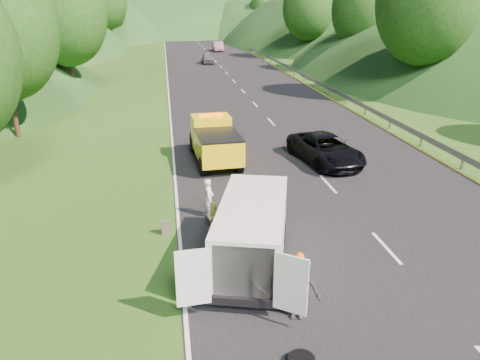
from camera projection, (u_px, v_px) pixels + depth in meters
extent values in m
plane|color=#38661E|center=(286.00, 228.00, 17.24)|extent=(320.00, 320.00, 0.00)
cube|color=black|center=(227.00, 73.00, 54.59)|extent=(14.00, 200.00, 0.02)
cube|color=gray|center=(266.00, 60.00, 67.19)|extent=(0.06, 140.00, 1.52)
cylinder|color=black|center=(194.00, 145.00, 25.70)|extent=(0.38, 0.94, 0.92)
cylinder|color=black|center=(225.00, 143.00, 26.06)|extent=(0.38, 0.94, 0.92)
cylinder|color=black|center=(203.00, 166.00, 22.33)|extent=(0.38, 0.94, 0.92)
cylinder|color=black|center=(239.00, 164.00, 22.69)|extent=(0.38, 0.94, 0.92)
cube|color=yellow|center=(211.00, 132.00, 24.85)|extent=(2.08, 1.60, 1.75)
cube|color=yellow|center=(218.00, 147.00, 23.04)|extent=(2.23, 3.26, 1.20)
cube|color=black|center=(218.00, 134.00, 22.81)|extent=(2.23, 3.26, 0.09)
cube|color=black|center=(208.00, 136.00, 26.04)|extent=(1.91, 1.22, 0.65)
cube|color=black|center=(207.00, 136.00, 26.61)|extent=(1.95, 0.31, 0.46)
cube|color=yellow|center=(207.00, 124.00, 26.12)|extent=(1.89, 0.84, 1.01)
cube|color=orange|center=(211.00, 115.00, 24.52)|extent=(1.30, 0.31, 0.15)
cube|color=black|center=(209.00, 123.00, 25.32)|extent=(1.75, 0.19, 0.83)
cylinder|color=black|center=(232.00, 229.00, 16.32)|extent=(0.48, 0.81, 0.76)
cylinder|color=black|center=(281.00, 232.00, 16.13)|extent=(0.48, 0.81, 0.76)
cylinder|color=black|center=(217.00, 280.00, 13.33)|extent=(0.48, 0.81, 0.76)
cylinder|color=black|center=(277.00, 284.00, 13.14)|extent=(0.48, 0.81, 0.76)
cube|color=white|center=(252.00, 230.00, 14.32)|extent=(3.21, 5.27, 1.75)
cube|color=white|center=(259.00, 206.00, 16.87)|extent=(2.05, 1.34, 0.95)
cube|color=black|center=(259.00, 189.00, 16.43)|extent=(1.77, 0.79, 0.79)
cube|color=black|center=(243.00, 272.00, 12.08)|extent=(1.57, 0.53, 1.51)
cube|color=white|center=(193.00, 278.00, 11.83)|extent=(0.90, 0.12, 1.61)
cube|color=white|center=(291.00, 284.00, 11.55)|extent=(0.76, 0.57, 1.61)
cube|color=black|center=(243.00, 302.00, 12.30)|extent=(1.86, 0.65, 0.24)
imported|color=white|center=(209.00, 216.00, 18.22)|extent=(0.51, 0.62, 1.51)
imported|color=#C3BF68|center=(214.00, 231.00, 17.02)|extent=(0.68, 0.64, 1.12)
imported|color=black|center=(296.00, 318.00, 12.34)|extent=(1.33, 0.96, 1.86)
cube|color=#4E4E3B|center=(166.00, 227.00, 16.72)|extent=(0.34, 0.20, 0.53)
imported|color=black|center=(325.00, 163.00, 24.28)|extent=(3.24, 5.49, 1.43)
imported|color=#525056|center=(208.00, 64.00, 63.10)|extent=(1.62, 4.02, 1.37)
imported|color=#754E5F|center=(218.00, 51.00, 78.95)|extent=(1.64, 4.70, 1.55)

